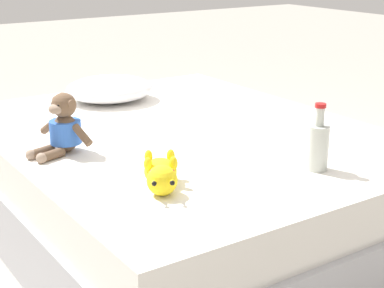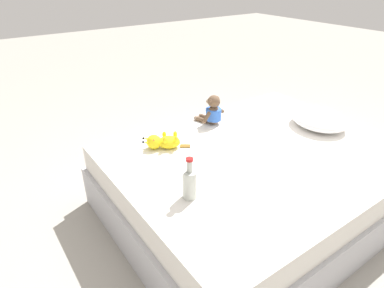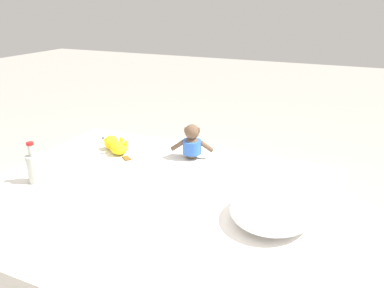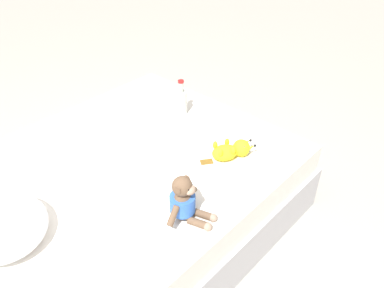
{
  "view_description": "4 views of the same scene",
  "coord_description": "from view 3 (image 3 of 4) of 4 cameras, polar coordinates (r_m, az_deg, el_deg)",
  "views": [
    {
      "loc": [
        -1.37,
        -2.13,
        1.24
      ],
      "look_at": [
        -0.2,
        -0.38,
        0.55
      ],
      "focal_mm": 57.1,
      "sensor_mm": 36.0,
      "label": 1
    },
    {
      "loc": [
        1.32,
        -1.49,
        1.58
      ],
      "look_at": [
        -0.22,
        -0.4,
        0.56
      ],
      "focal_mm": 31.0,
      "sensor_mm": 36.0,
      "label": 2
    },
    {
      "loc": [
        1.44,
        0.87,
        1.44
      ],
      "look_at": [
        -0.52,
        0.01,
        0.58
      ],
      "focal_mm": 33.15,
      "sensor_mm": 36.0,
      "label": 3
    },
    {
      "loc": [
        -1.46,
        0.97,
        1.85
      ],
      "look_at": [
        -0.21,
        -0.4,
        0.53
      ],
      "focal_mm": 36.91,
      "sensor_mm": 36.0,
      "label": 4
    }
  ],
  "objects": [
    {
      "name": "plush_yellow_creature",
      "position": [
        2.49,
        -12.23,
        -0.2
      ],
      "size": [
        0.21,
        0.31,
        0.1
      ],
      "color": "yellow",
      "rests_on": "bed"
    },
    {
      "name": "bed",
      "position": [
        2.07,
        -6.28,
        -13.81
      ],
      "size": [
        1.55,
        1.98,
        0.48
      ],
      "color": "#B2B2B7",
      "rests_on": "ground_plane"
    },
    {
      "name": "pillow",
      "position": [
        1.73,
        12.88,
        -10.01
      ],
      "size": [
        0.52,
        0.48,
        0.13
      ],
      "color": "white",
      "rests_on": "bed"
    },
    {
      "name": "glass_bottle",
      "position": [
        2.2,
        -24.05,
        -3.45
      ],
      "size": [
        0.08,
        0.08,
        0.24
      ],
      "color": "#B7BCB2",
      "rests_on": "bed"
    },
    {
      "name": "plush_monkey",
      "position": [
        2.32,
        0.03,
        0.02
      ],
      "size": [
        0.24,
        0.28,
        0.24
      ],
      "color": "brown",
      "rests_on": "bed"
    },
    {
      "name": "ground_plane",
      "position": [
        2.21,
        -6.02,
        -18.77
      ],
      "size": [
        16.0,
        16.0,
        0.0
      ],
      "primitive_type": "plane",
      "color": "#9E998E"
    }
  ]
}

